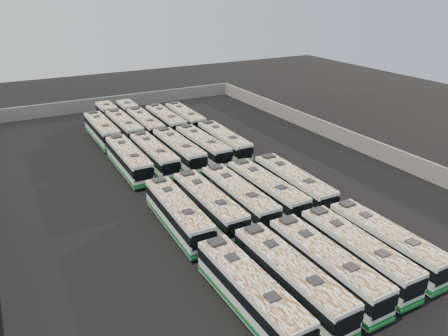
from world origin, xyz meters
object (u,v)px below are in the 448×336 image
bus_back_far_right (185,118)px  bus_midfront_right (266,190)px  bus_midback_right (202,146)px  bus_midback_far_right (224,142)px  bus_front_right (356,252)px  bus_midback_center (179,150)px  bus_front_far_right (385,242)px  bus_midback_left (154,155)px  bus_front_center (325,265)px  bus_midback_far_left (129,160)px  bus_back_center (139,120)px  bus_midfront_far_left (178,214)px  bus_midfront_center (238,198)px  bus_midfront_left (209,205)px  bus_front_left (290,278)px  bus_back_left (118,122)px  bus_back_right (166,121)px  bus_front_far_left (250,292)px  bus_midfront_far_right (293,184)px  bus_back_far_left (102,130)px

bus_back_far_right → bus_midfront_right: bearing=-95.5°
bus_midback_right → bus_midback_far_right: bearing=1.4°
bus_front_right → bus_midback_center: bus_midback_center is taller
bus_front_far_right → bus_midback_left: 28.43m
bus_front_center → bus_midback_right: (3.15, 26.87, -0.01)m
bus_back_far_right → bus_midback_far_left: bearing=-134.2°
bus_front_far_right → bus_back_center: (-6.36, 41.86, -0.00)m
bus_midfront_far_left → bus_midfront_center: size_ratio=0.99×
bus_midback_far_left → bus_back_center: bearing=67.7°
bus_front_right → bus_back_far_right: bus_front_right is taller
bus_midfront_left → bus_midback_right: bearing=65.9°
bus_midfront_far_left → bus_back_center: size_ratio=0.67×
bus_midback_right → bus_front_left: bearing=-104.4°
bus_front_center → bus_midback_left: bearing=96.7°
bus_midfront_center → bus_midback_center: bus_midback_center is taller
bus_midback_left → bus_midback_far_right: (9.56, 0.08, 0.02)m
bus_front_center → bus_back_center: size_ratio=0.67×
bus_back_left → bus_back_right: bearing=-25.9°
bus_front_far_right → bus_midback_left: bus_midback_left is taller
bus_front_right → bus_back_left: (-6.39, 42.04, -0.00)m
bus_midfront_left → bus_midback_right: size_ratio=1.00×
bus_midfront_center → bus_back_far_right: 27.71m
bus_midfront_far_left → bus_midback_far_right: bearing=50.5°
bus_midfront_right → bus_midback_far_right: bearing=77.2°
bus_front_far_left → bus_midfront_right: bus_midfront_right is taller
bus_front_left → bus_midback_left: 26.92m
bus_front_right → bus_midfront_far_left: bearing=129.0°
bus_front_far_left → bus_back_center: bus_front_far_left is taller
bus_midfront_far_right → bus_back_left: size_ratio=0.67×
bus_front_right → bus_midback_center: bearing=97.7°
bus_front_left → bus_back_far_left: 39.50m
bus_midfront_far_right → bus_midback_center: bearing=115.1°
bus_midfront_left → bus_back_center: 29.72m
bus_midfront_far_left → bus_midfront_right: bearing=2.1°
bus_front_far_left → bus_midback_far_left: (0.00, 26.85, 0.03)m
bus_front_far_left → bus_midfront_right: 15.58m
bus_midback_right → bus_midback_far_right: 3.14m
bus_midfront_far_left → bus_midfront_left: bearing=4.6°
bus_front_right → bus_midfront_center: 12.65m
bus_midfront_left → bus_midback_left: size_ratio=1.01×
bus_midfront_center → bus_back_far_right: (6.38, 26.97, -0.06)m
bus_back_left → bus_back_center: (3.15, -0.19, -0.03)m
bus_midback_far_right → bus_midfront_far_right: bearing=-88.5°
bus_front_left → bus_front_right: bearing=0.5°
bus_front_center → bus_midback_far_left: 27.63m
bus_back_center → bus_front_far_right: bearing=-80.7°
bus_front_left → bus_front_right: size_ratio=1.03×
bus_front_far_left → bus_back_center: 42.45m
bus_front_left → bus_midfront_far_right: bearing=51.6°
bus_front_left → bus_back_right: (6.22, 39.24, -0.03)m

